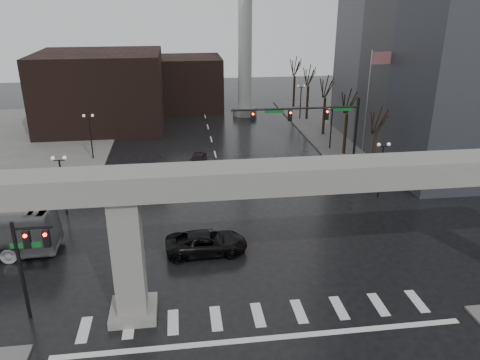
% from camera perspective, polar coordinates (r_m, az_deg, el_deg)
% --- Properties ---
extents(ground, '(160.00, 160.00, 0.00)m').
position_cam_1_polar(ground, '(28.51, 1.85, -14.88)').
color(ground, black).
rests_on(ground, ground).
extents(sidewalk_ne, '(28.00, 36.00, 0.15)m').
position_cam_1_polar(sidewalk_ne, '(67.90, 18.90, 6.11)').
color(sidewalk_ne, slate).
rests_on(sidewalk_ne, ground).
extents(elevated_guideway, '(48.00, 2.60, 8.70)m').
position_cam_1_polar(elevated_guideway, '(25.26, 4.87, -1.97)').
color(elevated_guideway, gray).
rests_on(elevated_guideway, ground).
extents(building_far_left, '(16.00, 14.00, 10.00)m').
position_cam_1_polar(building_far_left, '(66.43, -16.52, 10.43)').
color(building_far_left, black).
rests_on(building_far_left, ground).
extents(building_far_mid, '(10.00, 10.00, 8.00)m').
position_cam_1_polar(building_far_mid, '(75.70, -6.20, 11.70)').
color(building_far_mid, black).
rests_on(building_far_mid, ground).
extents(smokestack, '(3.60, 3.60, 30.00)m').
position_cam_1_polar(smokestack, '(69.37, 0.63, 18.70)').
color(smokestack, silver).
rests_on(smokestack, ground).
extents(signal_mast_arm, '(12.12, 0.43, 8.00)m').
position_cam_1_polar(signal_mast_arm, '(44.74, 9.47, 6.97)').
color(signal_mast_arm, black).
rests_on(signal_mast_arm, ground).
extents(signal_left_pole, '(2.30, 0.30, 6.00)m').
position_cam_1_polar(signal_left_pole, '(27.71, -24.37, -8.22)').
color(signal_left_pole, black).
rests_on(signal_left_pole, ground).
extents(flagpole_assembly, '(2.06, 0.12, 12.00)m').
position_cam_1_polar(flagpole_assembly, '(49.44, 15.63, 9.89)').
color(flagpole_assembly, silver).
rests_on(flagpole_assembly, ground).
extents(lamp_right_0, '(1.22, 0.32, 5.11)m').
position_cam_1_polar(lamp_right_0, '(42.69, 16.91, 2.28)').
color(lamp_right_0, black).
rests_on(lamp_right_0, ground).
extents(lamp_right_1, '(1.22, 0.32, 5.11)m').
position_cam_1_polar(lamp_right_1, '(55.16, 11.11, 7.12)').
color(lamp_right_1, black).
rests_on(lamp_right_1, ground).
extents(lamp_right_2, '(1.22, 0.32, 5.11)m').
position_cam_1_polar(lamp_right_2, '(68.22, 7.43, 10.10)').
color(lamp_right_2, black).
rests_on(lamp_right_2, ground).
extents(lamp_left_0, '(1.22, 0.32, 5.11)m').
position_cam_1_polar(lamp_left_0, '(40.13, -20.95, 0.53)').
color(lamp_left_0, black).
rests_on(lamp_left_0, ground).
extents(lamp_left_1, '(1.22, 0.32, 5.11)m').
position_cam_1_polar(lamp_left_1, '(53.20, -17.84, 5.94)').
color(lamp_left_1, black).
rests_on(lamp_left_1, ground).
extents(lamp_left_2, '(1.22, 0.32, 5.11)m').
position_cam_1_polar(lamp_left_2, '(66.65, -15.95, 9.18)').
color(lamp_left_2, black).
rests_on(lamp_left_2, ground).
extents(tree_right_0, '(1.09, 1.58, 7.50)m').
position_cam_1_polar(tree_right_0, '(46.78, 16.03, 3.17)').
color(tree_right_0, black).
rests_on(tree_right_0, ground).
extents(tree_right_1, '(1.09, 1.61, 7.67)m').
position_cam_1_polar(tree_right_1, '(53.85, 12.76, 5.94)').
color(tree_right_1, black).
rests_on(tree_right_1, ground).
extents(tree_right_2, '(1.10, 1.63, 7.85)m').
position_cam_1_polar(tree_right_2, '(61.15, 10.25, 8.06)').
color(tree_right_2, black).
rests_on(tree_right_2, ground).
extents(tree_right_3, '(1.11, 1.66, 8.02)m').
position_cam_1_polar(tree_right_3, '(68.60, 8.25, 9.70)').
color(tree_right_3, black).
rests_on(tree_right_3, ground).
extents(tree_right_4, '(1.12, 1.69, 8.19)m').
position_cam_1_polar(tree_right_4, '(76.17, 6.64, 11.02)').
color(tree_right_4, black).
rests_on(tree_right_4, ground).
extents(pickup_truck, '(5.78, 2.81, 1.58)m').
position_cam_1_polar(pickup_truck, '(33.12, -4.10, -7.63)').
color(pickup_truck, black).
rests_on(pickup_truck, ground).
extents(far_car, '(2.30, 4.11, 1.32)m').
position_cam_1_polar(far_car, '(49.78, -5.11, 2.47)').
color(far_car, black).
rests_on(far_car, ground).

